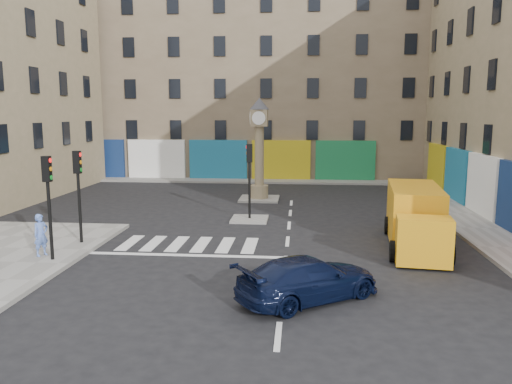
# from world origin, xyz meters

# --- Properties ---
(ground) EXTENTS (120.00, 120.00, 0.00)m
(ground) POSITION_xyz_m (0.00, 0.00, 0.00)
(ground) COLOR black
(ground) RESTS_ON ground
(sidewalk_right) EXTENTS (2.60, 30.00, 0.15)m
(sidewalk_right) POSITION_xyz_m (8.70, 10.00, 0.07)
(sidewalk_right) COLOR gray
(sidewalk_right) RESTS_ON ground
(sidewalk_far) EXTENTS (32.00, 2.40, 0.15)m
(sidewalk_far) POSITION_xyz_m (-4.00, 22.20, 0.07)
(sidewalk_far) COLOR gray
(sidewalk_far) RESTS_ON ground
(island_near) EXTENTS (1.80, 1.80, 0.12)m
(island_near) POSITION_xyz_m (-2.00, 8.00, 0.06)
(island_near) COLOR gray
(island_near) RESTS_ON ground
(island_far) EXTENTS (2.40, 2.40, 0.12)m
(island_far) POSITION_xyz_m (-2.00, 14.00, 0.06)
(island_far) COLOR gray
(island_far) RESTS_ON ground
(building_far) EXTENTS (32.00, 10.00, 17.00)m
(building_far) POSITION_xyz_m (-4.00, 28.00, 8.50)
(building_far) COLOR #7F6D55
(building_far) RESTS_ON ground
(traffic_light_left_near) EXTENTS (0.28, 0.22, 3.70)m
(traffic_light_left_near) POSITION_xyz_m (-8.30, 0.20, 2.62)
(traffic_light_left_near) COLOR black
(traffic_light_left_near) RESTS_ON sidewalk_left
(traffic_light_left_far) EXTENTS (0.28, 0.22, 3.70)m
(traffic_light_left_far) POSITION_xyz_m (-8.30, 2.60, 2.62)
(traffic_light_left_far) COLOR black
(traffic_light_left_far) RESTS_ON sidewalk_left
(traffic_light_island) EXTENTS (0.28, 0.22, 3.70)m
(traffic_light_island) POSITION_xyz_m (-2.00, 8.00, 2.59)
(traffic_light_island) COLOR black
(traffic_light_island) RESTS_ON island_near
(clock_pillar) EXTENTS (1.20, 1.20, 6.10)m
(clock_pillar) POSITION_xyz_m (-2.00, 14.00, 3.55)
(clock_pillar) COLOR #948061
(clock_pillar) RESTS_ON island_far
(navy_sedan) EXTENTS (4.57, 4.00, 1.27)m
(navy_sedan) POSITION_xyz_m (0.76, -2.54, 0.63)
(navy_sedan) COLOR black
(navy_sedan) RESTS_ON ground
(yellow_van) EXTENTS (2.79, 6.62, 2.34)m
(yellow_van) POSITION_xyz_m (5.14, 3.80, 1.16)
(yellow_van) COLOR orange
(yellow_van) RESTS_ON ground
(pedestrian_blue) EXTENTS (0.60, 0.67, 1.55)m
(pedestrian_blue) POSITION_xyz_m (-8.92, 0.63, 0.93)
(pedestrian_blue) COLOR #5A7BCF
(pedestrian_blue) RESTS_ON sidewalk_left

